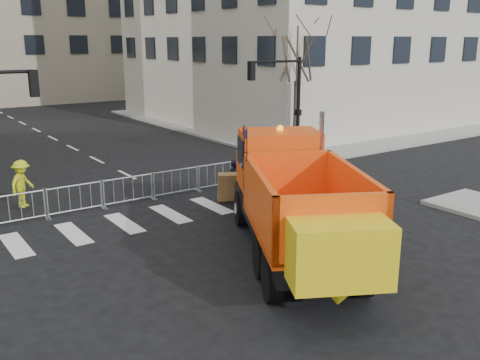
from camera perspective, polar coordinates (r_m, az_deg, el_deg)
ground at (r=16.15m, az=5.28°, el=-7.94°), size 120.00×120.00×0.00m
sidewalk_back at (r=22.91m, az=-8.52°, el=-0.99°), size 64.00×5.00×0.15m
traffic_light_right at (r=27.89m, az=6.23°, el=7.38°), size 0.18×0.18×5.40m
crowd_barriers at (r=21.69m, az=-9.27°, el=-0.61°), size 12.60×0.60×1.10m
street_tree at (r=28.98m, az=6.03°, el=9.74°), size 3.00×3.00×7.50m
plow_truck at (r=15.36m, az=5.90°, el=-1.95°), size 7.36×10.66×4.10m
cop_a at (r=21.12m, az=-0.73°, el=-0.05°), size 0.70×0.57×1.66m
cop_b at (r=20.68m, az=0.60°, el=-0.20°), size 0.98×0.84×1.78m
cop_c at (r=19.47m, az=1.82°, el=-1.31°), size 0.83×1.06×1.68m
worker at (r=21.42m, az=-22.22°, el=-0.36°), size 1.31×1.26×1.79m
newspaper_box at (r=25.39m, az=5.09°, el=2.11°), size 0.47×0.43×1.10m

